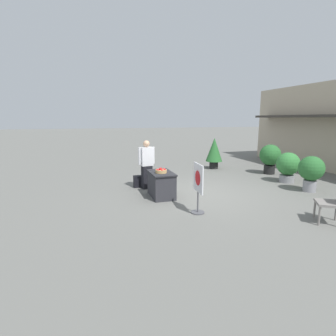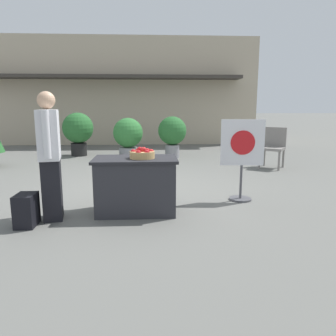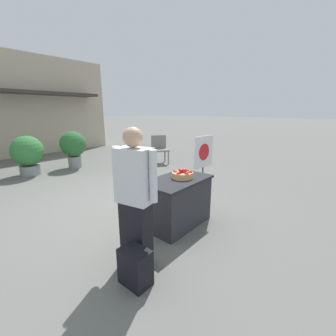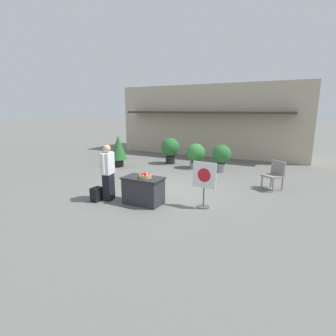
{
  "view_description": "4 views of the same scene",
  "coord_description": "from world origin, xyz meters",
  "px_view_note": "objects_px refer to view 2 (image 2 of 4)",
  "views": [
    {
      "loc": [
        7.79,
        -3.36,
        2.46
      ],
      "look_at": [
        0.62,
        -1.19,
        1.04
      ],
      "focal_mm": 28.0,
      "sensor_mm": 36.0,
      "label": 1
    },
    {
      "loc": [
        0.24,
        -5.83,
        1.53
      ],
      "look_at": [
        0.51,
        -1.04,
        0.61
      ],
      "focal_mm": 35.0,
      "sensor_mm": 36.0,
      "label": 2
    },
    {
      "loc": [
        -2.75,
        -3.36,
        1.89
      ],
      "look_at": [
        0.62,
        -0.55,
        0.75
      ],
      "focal_mm": 24.0,
      "sensor_mm": 36.0,
      "label": 3
    },
    {
      "loc": [
        4.11,
        -7.43,
        2.74
      ],
      "look_at": [
        0.53,
        -0.62,
        1.01
      ],
      "focal_mm": 28.0,
      "sensor_mm": 36.0,
      "label": 4
    }
  ],
  "objects_px": {
    "display_table": "(136,185)",
    "potted_plant_far_right": "(128,135)",
    "apple_basket": "(142,154)",
    "poster_board": "(242,155)",
    "patio_chair": "(273,145)",
    "potted_plant_far_left": "(78,130)",
    "potted_plant_near_left": "(172,133)",
    "backpack": "(26,210)",
    "person_visitor": "(50,156)"
  },
  "relations": [
    {
      "from": "potted_plant_near_left",
      "to": "potted_plant_far_left",
      "type": "height_order",
      "value": "potted_plant_far_left"
    },
    {
      "from": "backpack",
      "to": "potted_plant_far_left",
      "type": "xyz_separation_m",
      "value": [
        -0.6,
        6.07,
        0.58
      ]
    },
    {
      "from": "potted_plant_far_left",
      "to": "patio_chair",
      "type": "bearing_deg",
      "value": -23.45
    },
    {
      "from": "potted_plant_far_right",
      "to": "potted_plant_near_left",
      "type": "bearing_deg",
      "value": -8.7
    },
    {
      "from": "poster_board",
      "to": "potted_plant_near_left",
      "type": "distance_m",
      "value": 4.55
    },
    {
      "from": "poster_board",
      "to": "potted_plant_far_left",
      "type": "bearing_deg",
      "value": -139.34
    },
    {
      "from": "apple_basket",
      "to": "poster_board",
      "type": "height_order",
      "value": "poster_board"
    },
    {
      "from": "backpack",
      "to": "poster_board",
      "type": "xyz_separation_m",
      "value": [
        3.07,
        1.01,
        0.54
      ]
    },
    {
      "from": "apple_basket",
      "to": "potted_plant_far_left",
      "type": "distance_m",
      "value": 5.99
    },
    {
      "from": "backpack",
      "to": "potted_plant_far_left",
      "type": "bearing_deg",
      "value": 95.61
    },
    {
      "from": "backpack",
      "to": "potted_plant_far_left",
      "type": "relative_size",
      "value": 0.32
    },
    {
      "from": "display_table",
      "to": "potted_plant_near_left",
      "type": "xyz_separation_m",
      "value": [
        0.87,
        5.01,
        0.34
      ]
    },
    {
      "from": "patio_chair",
      "to": "person_visitor",
      "type": "bearing_deg",
      "value": -17.22
    },
    {
      "from": "apple_basket",
      "to": "person_visitor",
      "type": "relative_size",
      "value": 0.21
    },
    {
      "from": "display_table",
      "to": "person_visitor",
      "type": "height_order",
      "value": "person_visitor"
    },
    {
      "from": "display_table",
      "to": "patio_chair",
      "type": "bearing_deg",
      "value": 45.42
    },
    {
      "from": "poster_board",
      "to": "potted_plant_far_left",
      "type": "relative_size",
      "value": 1.0
    },
    {
      "from": "potted_plant_far_left",
      "to": "display_table",
      "type": "bearing_deg",
      "value": -70.49
    },
    {
      "from": "potted_plant_far_left",
      "to": "potted_plant_far_right",
      "type": "height_order",
      "value": "potted_plant_far_left"
    },
    {
      "from": "poster_board",
      "to": "patio_chair",
      "type": "xyz_separation_m",
      "value": [
        1.57,
        2.78,
        -0.18
      ]
    },
    {
      "from": "display_table",
      "to": "potted_plant_far_right",
      "type": "distance_m",
      "value": 5.23
    },
    {
      "from": "person_visitor",
      "to": "backpack",
      "type": "distance_m",
      "value": 0.76
    },
    {
      "from": "patio_chair",
      "to": "potted_plant_far_right",
      "type": "bearing_deg",
      "value": -83.29
    },
    {
      "from": "potted_plant_far_right",
      "to": "poster_board",
      "type": "bearing_deg",
      "value": -65.6
    },
    {
      "from": "patio_chair",
      "to": "poster_board",
      "type": "bearing_deg",
      "value": 4.35
    },
    {
      "from": "display_table",
      "to": "poster_board",
      "type": "distance_m",
      "value": 1.8
    },
    {
      "from": "poster_board",
      "to": "potted_plant_near_left",
      "type": "xyz_separation_m",
      "value": [
        -0.81,
        4.48,
        -0.01
      ]
    },
    {
      "from": "apple_basket",
      "to": "potted_plant_near_left",
      "type": "distance_m",
      "value": 5.1
    },
    {
      "from": "person_visitor",
      "to": "poster_board",
      "type": "distance_m",
      "value": 2.91
    },
    {
      "from": "potted_plant_near_left",
      "to": "potted_plant_far_left",
      "type": "distance_m",
      "value": 2.91
    },
    {
      "from": "display_table",
      "to": "potted_plant_far_left",
      "type": "xyz_separation_m",
      "value": [
        -1.98,
        5.58,
        0.39
      ]
    },
    {
      "from": "backpack",
      "to": "apple_basket",
      "type": "bearing_deg",
      "value": 16.89
    },
    {
      "from": "backpack",
      "to": "potted_plant_far_right",
      "type": "height_order",
      "value": "potted_plant_far_right"
    },
    {
      "from": "display_table",
      "to": "potted_plant_far_right",
      "type": "relative_size",
      "value": 1.01
    },
    {
      "from": "display_table",
      "to": "person_visitor",
      "type": "distance_m",
      "value": 1.23
    },
    {
      "from": "display_table",
      "to": "backpack",
      "type": "height_order",
      "value": "display_table"
    },
    {
      "from": "patio_chair",
      "to": "potted_plant_far_left",
      "type": "height_order",
      "value": "potted_plant_far_left"
    },
    {
      "from": "person_visitor",
      "to": "potted_plant_far_right",
      "type": "height_order",
      "value": "person_visitor"
    },
    {
      "from": "poster_board",
      "to": "potted_plant_far_right",
      "type": "height_order",
      "value": "poster_board"
    },
    {
      "from": "person_visitor",
      "to": "poster_board",
      "type": "height_order",
      "value": "person_visitor"
    },
    {
      "from": "display_table",
      "to": "potted_plant_far_right",
      "type": "height_order",
      "value": "potted_plant_far_right"
    },
    {
      "from": "display_table",
      "to": "apple_basket",
      "type": "relative_size",
      "value": 3.36
    },
    {
      "from": "apple_basket",
      "to": "potted_plant_far_left",
      "type": "height_order",
      "value": "potted_plant_far_left"
    },
    {
      "from": "apple_basket",
      "to": "person_visitor",
      "type": "xyz_separation_m",
      "value": [
        -1.22,
        -0.19,
        0.01
      ]
    },
    {
      "from": "patio_chair",
      "to": "potted_plant_near_left",
      "type": "xyz_separation_m",
      "value": [
        -2.39,
        1.7,
        0.17
      ]
    },
    {
      "from": "backpack",
      "to": "display_table",
      "type": "bearing_deg",
      "value": 19.28
    },
    {
      "from": "display_table",
      "to": "backpack",
      "type": "distance_m",
      "value": 1.48
    },
    {
      "from": "poster_board",
      "to": "potted_plant_near_left",
      "type": "bearing_deg",
      "value": -164.99
    },
    {
      "from": "patio_chair",
      "to": "potted_plant_far_left",
      "type": "xyz_separation_m",
      "value": [
        -5.24,
        2.27,
        0.22
      ]
    },
    {
      "from": "patio_chair",
      "to": "potted_plant_far_left",
      "type": "distance_m",
      "value": 5.71
    }
  ]
}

